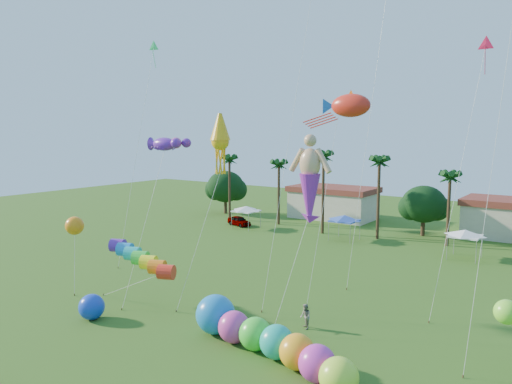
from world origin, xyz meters
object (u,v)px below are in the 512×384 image
Objects in this scene: car_a at (239,221)px; caterpillar_inflatable at (264,338)px; spectator_b at (305,317)px; blue_ball at (92,307)px.

car_a is 40.60m from caterpillar_inflatable.
caterpillar_inflatable reaches higher than car_a.
spectator_b is 0.93× the size of blue_ball.
blue_ball is (-13.05, -7.18, 0.06)m from spectator_b.
car_a is 2.19× the size of blue_ball.
caterpillar_inflatable is at bearing -124.53° from car_a.
car_a is 2.35× the size of spectator_b.
car_a is at bearing 179.91° from spectator_b.
spectator_b reaches higher than car_a.
blue_ball reaches higher than spectator_b.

